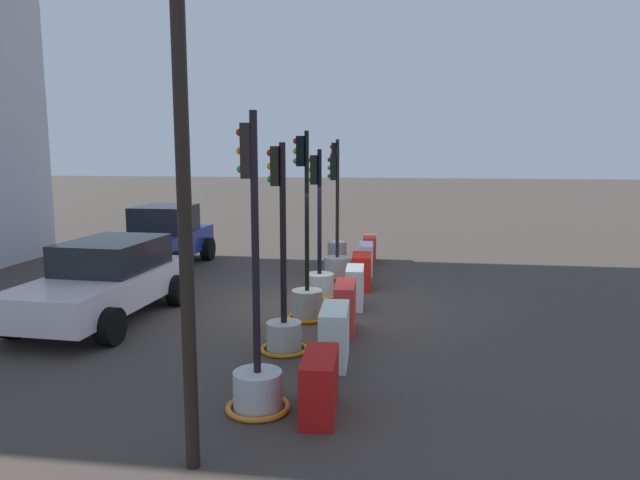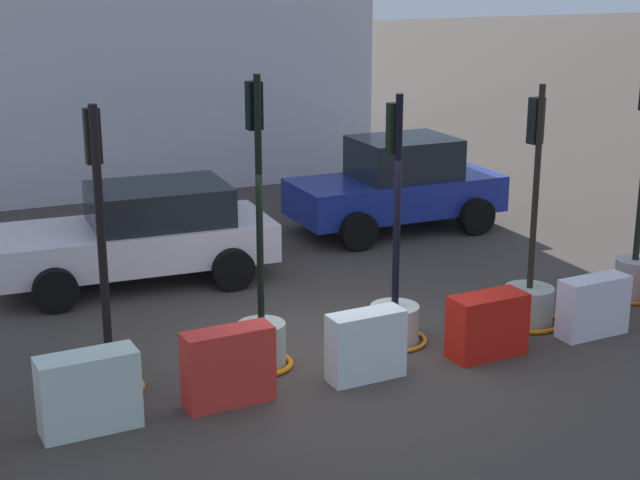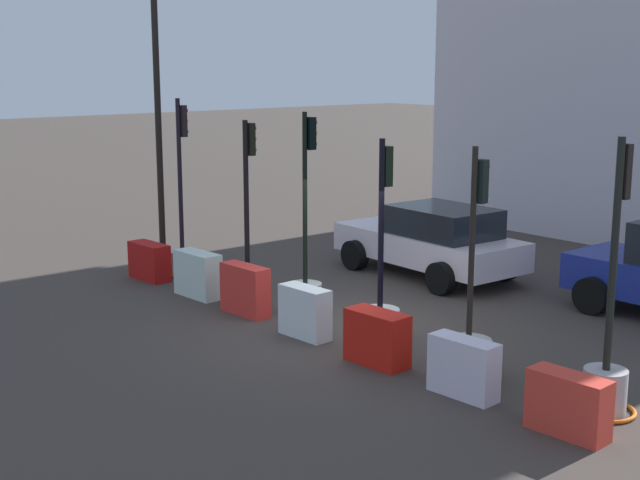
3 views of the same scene
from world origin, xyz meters
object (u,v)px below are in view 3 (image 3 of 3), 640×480
object	(u,v)px
car_white_van	(432,240)
street_lamp_post	(156,73)
traffic_light_2	(306,283)
construction_barrier_5	(464,368)
traffic_light_0	(182,249)
construction_barrier_0	(149,261)
traffic_light_3	(380,309)
construction_barrier_2	(245,290)
construction_barrier_1	(198,274)
construction_barrier_3	(305,312)
construction_barrier_6	(568,405)
traffic_light_4	(469,343)
traffic_light_5	(606,369)
traffic_light_1	(248,263)
construction_barrier_4	(377,338)

from	to	relation	value
car_white_van	street_lamp_post	xyz separation A→B (m)	(-5.07, -3.69, 3.52)
traffic_light_2	construction_barrier_5	distance (m)	4.60
traffic_light_0	construction_barrier_0	size ratio (longest dim) A/B	3.55
traffic_light_2	traffic_light_3	world-z (taller)	traffic_light_2
construction_barrier_2	car_white_van	world-z (taller)	car_white_van
construction_barrier_0	car_white_van	bearing A→B (deg)	53.02
construction_barrier_1	street_lamp_post	distance (m)	5.18
construction_barrier_3	construction_barrier_6	world-z (taller)	construction_barrier_3
traffic_light_4	street_lamp_post	size ratio (longest dim) A/B	0.47
traffic_light_3	traffic_light_5	world-z (taller)	traffic_light_5
traffic_light_1	construction_barrier_0	distance (m)	2.47
car_white_van	street_lamp_post	distance (m)	7.19
construction_barrier_4	construction_barrier_5	bearing A→B (deg)	0.30
traffic_light_1	traffic_light_3	distance (m)	3.83
traffic_light_3	traffic_light_4	distance (m)	2.07
car_white_van	traffic_light_1	bearing A→B (deg)	-109.45
traffic_light_0	construction_barrier_3	bearing A→B (deg)	-8.59
construction_barrier_4	construction_barrier_5	xyz separation A→B (m)	(1.72, 0.01, -0.00)
traffic_light_3	construction_barrier_2	size ratio (longest dim) A/B	3.12
car_white_van	street_lamp_post	size ratio (longest dim) A/B	0.61
car_white_van	traffic_light_0	bearing A→B (deg)	-132.08
construction_barrier_1	construction_barrier_2	xyz separation A→B (m)	(1.60, 0.00, 0.01)
construction_barrier_4	construction_barrier_6	world-z (taller)	construction_barrier_4
construction_barrier_5	traffic_light_4	bearing A→B (deg)	126.03
traffic_light_0	construction_barrier_6	bearing A→B (deg)	-4.26
traffic_light_3	street_lamp_post	distance (m)	8.43
construction_barrier_2	car_white_van	distance (m)	4.80
traffic_light_2	traffic_light_0	bearing A→B (deg)	-179.01
construction_barrier_4	car_white_van	size ratio (longest dim) A/B	0.24
construction_barrier_0	street_lamp_post	xyz separation A→B (m)	(-1.42, 1.14, 3.91)
traffic_light_1	construction_barrier_6	size ratio (longest dim) A/B	3.29
traffic_light_3	construction_barrier_0	distance (m)	6.17
traffic_light_1	traffic_light_4	distance (m)	5.90
construction_barrier_0	construction_barrier_1	distance (m)	1.85
traffic_light_5	construction_barrier_3	xyz separation A→B (m)	(-5.05, -0.99, -0.18)
traffic_light_0	construction_barrier_5	xyz separation A→B (m)	(8.69, -0.79, -0.13)
car_white_van	traffic_light_5	bearing A→B (deg)	-29.93
traffic_light_2	construction_barrier_3	bearing A→B (deg)	-39.49
construction_barrier_1	construction_barrier_4	size ratio (longest dim) A/B	1.06
traffic_light_2	construction_barrier_4	world-z (taller)	traffic_light_2
traffic_light_2	car_white_van	xyz separation A→B (m)	(-0.54, 3.95, 0.19)
construction_barrier_0	construction_barrier_4	xyz separation A→B (m)	(6.98, 0.02, 0.02)
construction_barrier_2	construction_barrier_3	bearing A→B (deg)	-0.69
traffic_light_2	traffic_light_4	distance (m)	3.99
traffic_light_2	construction_barrier_0	world-z (taller)	traffic_light_2
traffic_light_4	street_lamp_post	bearing A→B (deg)	177.71
street_lamp_post	construction_barrier_3	bearing A→B (deg)	-9.56
traffic_light_3	car_white_van	world-z (taller)	traffic_light_3
traffic_light_1	construction_barrier_3	world-z (taller)	traffic_light_1
traffic_light_3	construction_barrier_3	xyz separation A→B (m)	(-0.88, -0.90, -0.08)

